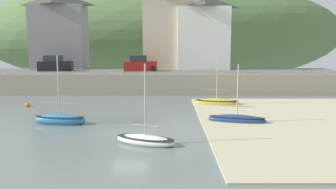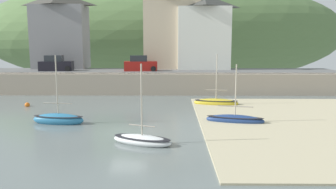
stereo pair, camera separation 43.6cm
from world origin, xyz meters
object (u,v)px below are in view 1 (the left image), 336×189
(sailboat_nearest_shore, at_px, (144,140))
(sailboat_far_left, at_px, (215,102))
(sailboat_blue_trim, at_px, (58,120))
(parked_car_near_slipway, at_px, (53,64))
(mooring_buoy, at_px, (26,105))
(waterfront_building_left, at_px, (57,30))
(waterfront_building_centre, at_px, (170,26))
(waterfront_building_right, at_px, (201,31))
(parked_car_by_wall, at_px, (138,64))
(rowboat_small_beached, at_px, (235,119))

(sailboat_nearest_shore, bearing_deg, sailboat_far_left, 86.75)
(sailboat_far_left, relative_size, sailboat_blue_trim, 0.96)
(parked_car_near_slipway, xyz_separation_m, mooring_buoy, (1.08, -11.75, -3.06))
(waterfront_building_left, bearing_deg, waterfront_building_centre, 0.00)
(sailboat_far_left, bearing_deg, mooring_buoy, -167.36)
(waterfront_building_right, height_order, sailboat_nearest_shore, waterfront_building_right)
(waterfront_building_left, distance_m, sailboat_far_left, 25.95)
(waterfront_building_right, relative_size, sailboat_far_left, 1.98)
(parked_car_near_slipway, xyz_separation_m, parked_car_by_wall, (10.66, 0.00, 0.00))
(waterfront_building_left, distance_m, sailboat_nearest_shore, 32.14)
(waterfront_building_left, relative_size, sailboat_far_left, 2.02)
(waterfront_building_right, relative_size, parked_car_by_wall, 2.35)
(sailboat_far_left, xyz_separation_m, parked_car_near_slipway, (-18.90, 10.87, 2.93))
(sailboat_far_left, xyz_separation_m, rowboat_small_beached, (0.47, -7.44, -0.00))
(parked_car_by_wall, bearing_deg, waterfront_building_left, 152.79)
(waterfront_building_right, distance_m, parked_car_by_wall, 10.31)
(sailboat_nearest_shore, height_order, rowboat_small_beached, sailboat_nearest_shore)
(waterfront_building_centre, distance_m, waterfront_building_right, 4.29)
(sailboat_far_left, bearing_deg, waterfront_building_right, 99.77)
(waterfront_building_centre, distance_m, sailboat_far_left, 17.79)
(mooring_buoy, bearing_deg, sailboat_nearest_shore, -45.26)
(sailboat_nearest_shore, relative_size, sailboat_far_left, 0.97)
(sailboat_far_left, xyz_separation_m, mooring_buoy, (-17.81, -0.89, -0.13))
(waterfront_building_right, distance_m, rowboat_small_beached, 23.92)
(sailboat_nearest_shore, relative_size, sailboat_blue_trim, 0.93)
(parked_car_by_wall, relative_size, mooring_buoy, 9.12)
(waterfront_building_left, distance_m, waterfront_building_right, 19.59)
(waterfront_building_centre, xyz_separation_m, sailboat_nearest_shore, (-1.77, -28.18, -7.94))
(parked_car_near_slipway, relative_size, parked_car_by_wall, 0.99)
(waterfront_building_centre, relative_size, parked_car_by_wall, 2.68)
(waterfront_building_right, height_order, sailboat_far_left, waterfront_building_right)
(parked_car_by_wall, bearing_deg, parked_car_near_slipway, 174.41)
(sailboat_blue_trim, relative_size, mooring_buoy, 11.27)
(sailboat_nearest_shore, height_order, parked_car_by_wall, sailboat_nearest_shore)
(waterfront_building_centre, relative_size, waterfront_building_right, 1.14)
(sailboat_nearest_shore, relative_size, parked_car_by_wall, 1.15)
(waterfront_building_right, xyz_separation_m, sailboat_far_left, (-0.00, -15.37, -7.19))
(waterfront_building_centre, relative_size, parked_car_near_slipway, 2.69)
(waterfront_building_centre, height_order, waterfront_building_right, waterfront_building_centre)
(sailboat_far_left, height_order, rowboat_small_beached, sailboat_far_left)
(sailboat_blue_trim, bearing_deg, waterfront_building_centre, 77.29)
(sailboat_nearest_shore, height_order, parked_car_near_slipway, sailboat_nearest_shore)
(sailboat_blue_trim, distance_m, mooring_buoy, 8.55)
(sailboat_far_left, distance_m, parked_car_near_slipway, 21.99)
(waterfront_building_left, relative_size, waterfront_building_centre, 0.90)
(sailboat_nearest_shore, xyz_separation_m, parked_car_near_slipway, (-12.90, 23.68, 2.97))
(sailboat_blue_trim, height_order, parked_car_near_slipway, sailboat_blue_trim)
(waterfront_building_left, distance_m, mooring_buoy, 17.97)
(mooring_buoy, bearing_deg, waterfront_building_left, 96.23)
(waterfront_building_centre, xyz_separation_m, waterfront_building_right, (4.23, 0.00, -0.70))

